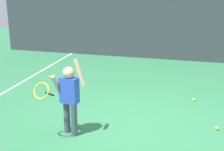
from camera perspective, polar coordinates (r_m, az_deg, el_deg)
The scene contains 10 objects.
ground_plane at distance 5.81m, azimuth 3.98°, elevation -9.44°, with size 20.00×20.00×0.00m, color #2D7247.
court_line_sideline at distance 7.92m, azimuth -18.94°, elevation -2.97°, with size 0.05×9.00×0.00m, color white.
back_fence_windscreen at distance 10.51m, azimuth 9.99°, elevation 10.89°, with size 11.65×0.08×3.01m, color #383D42.
fence_post_0 at distance 12.45m, azimuth -17.52°, elevation 11.65°, with size 0.09×0.09×3.16m, color slate.
fence_post_1 at distance 11.19m, azimuth -4.88°, elevation 11.83°, with size 0.09×0.09×3.16m, color slate.
fence_post_2 at distance 10.56m, azimuth 10.05°, elevation 11.33°, with size 0.09×0.09×3.16m, color slate.
tennis_player at distance 5.37m, azimuth -7.84°, elevation -3.42°, with size 0.78×0.57×1.35m.
tennis_ball_1 at distance 7.23m, azimuth 14.49°, elevation -4.22°, with size 0.07×0.07×0.07m, color #CCE033.
tennis_ball_3 at distance 8.75m, azimuth -11.11°, elevation -0.25°, with size 0.07×0.07×0.07m, color #CCE033.
tennis_ball_6 at distance 6.02m, azimuth 18.29°, elevation -8.98°, with size 0.07×0.07×0.07m, color #CCE033.
Camera 1 is at (0.98, -5.11, 2.59)m, focal length 50.95 mm.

